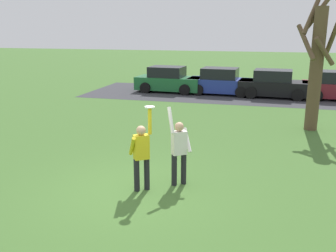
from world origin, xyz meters
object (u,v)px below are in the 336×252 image
bare_tree_tall (316,64)px  person_defender (179,148)px  parked_car_blue (221,82)px  parked_car_black (274,85)px  parked_car_green (169,80)px  frisbee_disc (150,107)px  person_catcher (141,152)px

bare_tree_tall → person_defender: bearing=-119.8°
parked_car_blue → parked_car_black: bearing=-1.5°
parked_car_green → parked_car_black: (6.44, -0.30, 0.00)m
frisbee_disc → parked_car_green: bearing=102.9°
person_defender → frisbee_disc: (-0.62, -0.44, 1.11)m
parked_car_green → parked_car_blue: bearing=2.7°
person_catcher → parked_car_green: size_ratio=0.50×
frisbee_disc → person_defender: bearing=35.5°
person_defender → person_catcher: bearing=0.0°
person_catcher → parked_car_green: bearing=66.6°
parked_car_black → bare_tree_tall: 7.52m
parked_car_blue → bare_tree_tall: bearing=-55.8°
frisbee_disc → parked_car_blue: (-0.01, 14.52, -1.37)m
parked_car_black → frisbee_disc: bearing=-99.0°
parked_car_blue → bare_tree_tall: 8.85m
frisbee_disc → person_catcher: bearing=-144.5°
person_catcher → bare_tree_tall: (4.62, 7.23, 1.60)m
person_defender → parked_car_green: size_ratio=0.49×
frisbee_disc → parked_car_green: 15.00m
frisbee_disc → parked_car_green: (-3.34, 14.56, -1.37)m
parked_car_blue → bare_tree_tall: bare_tree_tall is taller
person_catcher → person_defender: bearing=0.0°
person_defender → bare_tree_tall: (3.82, 6.66, 1.60)m
parked_car_green → frisbee_disc: bearing=-73.8°
person_catcher → parked_car_black: (3.29, 14.39, -0.25)m
person_catcher → bare_tree_tall: bearing=21.9°
person_defender → frisbee_disc: 1.35m
parked_car_green → person_defender: bearing=-71.0°
person_catcher → frisbee_disc: frisbee_disc is taller
parked_car_black → bare_tree_tall: bare_tree_tall is taller
frisbee_disc → parked_car_blue: bearing=90.0°
parked_car_green → bare_tree_tall: bearing=-40.5°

